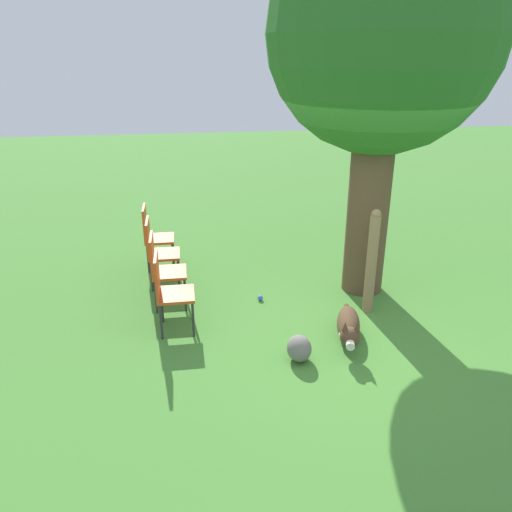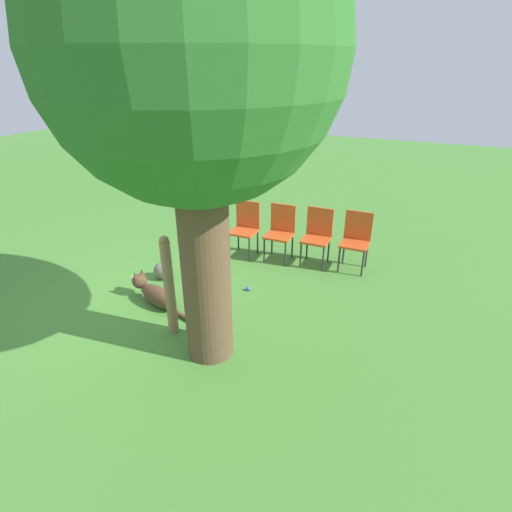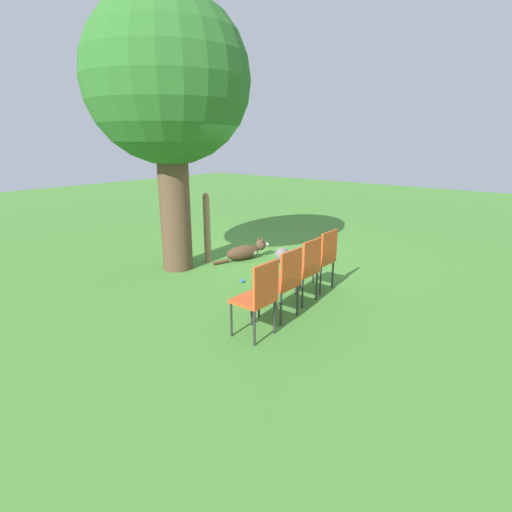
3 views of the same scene
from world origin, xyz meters
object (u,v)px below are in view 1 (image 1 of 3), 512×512
Objects in this scene: tennis_ball at (260,298)px; fence_post at (372,261)px; oak_tree at (383,40)px; red_chair_2 at (157,248)px; red_chair_1 at (162,266)px; red_chair_3 at (153,233)px; dog at (349,327)px; red_chair_0 at (168,288)px.

fence_post is at bearing -19.69° from tennis_ball.
red_chair_2 is at bearing 169.46° from oak_tree.
red_chair_1 is 1.26m from red_chair_3.
fence_post is at bearing 160.19° from dog.
red_chair_2 is (-0.08, 0.62, 0.00)m from red_chair_1.
red_chair_1 is 1.00× the size of red_chair_2.
red_chair_3 is (-0.24, 1.87, 0.00)m from red_chair_0.
red_chair_1 is at bearing -101.87° from dog.
oak_tree reaches higher than red_chair_1.
fence_post reaches higher than tennis_ball.
fence_post is (-0.14, -0.62, -2.48)m from oak_tree.
dog is 1.37m from tennis_ball.
red_chair_0 is 0.63m from red_chair_1.
oak_tree is 3.43× the size of fence_post.
tennis_ball is at bearing -42.89° from red_chair_3.
red_chair_0 is at bearing -153.58° from tennis_ball.
fence_post is at bearing -23.55° from red_chair_2.
red_chair_0 reaches higher than tennis_ball.
red_chair_3 is at bearing -120.11° from dog.
red_chair_2 is at bearing -112.46° from dog.
tennis_ball is at bearing 160.31° from fence_post.
red_chair_3 reaches higher than dog.
oak_tree is at bearing 77.21° from fence_post.
dog is at bearing -52.01° from tennis_ball.
oak_tree is at bearing 6.33° from tennis_ball.
oak_tree is 67.32× the size of tennis_ball.
dog is at bearing -14.16° from red_chair_0.
red_chair_3 is (-2.69, 1.76, -0.13)m from fence_post.
tennis_ball is (-1.29, 0.46, -0.64)m from fence_post.
red_chair_2 is at bearing 153.00° from tennis_ball.
fence_post is at bearing -11.48° from red_chair_1.
oak_tree reaches higher than tennis_ball.
red_chair_2 is 0.63m from red_chair_3.
fence_post is 3.22m from red_chair_3.
fence_post is 1.40× the size of red_chair_2.
red_chair_2 is (-2.75, 0.51, -2.60)m from oak_tree.
fence_post is 19.63× the size of tennis_ball.
red_chair_1 is (-2.08, 1.13, 0.39)m from dog.
red_chair_2 reaches higher than tennis_ball.
dog is at bearing -126.37° from fence_post.
dog is at bearing -39.07° from red_chair_2.
red_chair_3 is at bearing 137.18° from tennis_ball.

